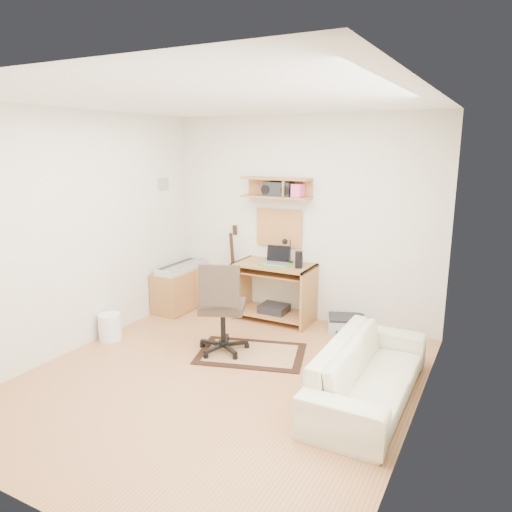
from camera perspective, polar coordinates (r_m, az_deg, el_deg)
The scene contains 22 objects.
floor at distance 4.86m, azimuth -4.37°, elevation -14.35°, with size 3.60×4.00×0.01m, color #B97D4D.
ceiling at distance 4.33m, azimuth -4.99°, elevation 18.00°, with size 3.60×4.00×0.01m, color white.
back_wall at distance 6.17m, azimuth 5.40°, elevation 4.34°, with size 3.60×0.01×2.60m, color beige.
left_wall at distance 5.58m, azimuth -20.52°, elevation 2.64°, with size 0.01×4.00×2.60m, color beige.
right_wall at distance 3.79m, azimuth 19.08°, elevation -1.86°, with size 0.01×4.00×2.60m, color beige.
wall_shelf at distance 6.13m, azimuth 2.39°, elevation 8.09°, with size 0.90×0.25×0.26m, color #A26F39.
cork_board at distance 6.29m, azimuth 2.76°, elevation 3.34°, with size 0.64×0.03×0.49m, color tan.
wall_photo at distance 6.60m, azimuth -10.93°, elevation 8.40°, with size 0.02×0.20×0.15m, color #4C8CBF.
desk at distance 6.23m, azimuth 2.17°, elevation -4.28°, with size 1.00×0.55×0.75m, color #A26F39, non-canonical shape.
laptop at distance 6.07m, azimuth 2.39°, elevation 0.04°, with size 0.30×0.30×0.23m, color silver, non-canonical shape.
speaker at distance 5.91m, azimuth 5.09°, elevation -0.44°, with size 0.09×0.09×0.21m, color black.
desk_lamp at distance 6.15m, azimuth 4.07°, elevation 0.61°, with size 0.10×0.10×0.31m, color black, non-canonical shape.
pencil_cup at distance 6.08m, azimuth 5.24°, elevation -0.56°, with size 0.08×0.08×0.11m, color #2F3D8F.
boombox at distance 6.11m, azimuth 2.62°, elevation 7.89°, with size 0.37×0.17×0.19m, color black.
rug at distance 5.35m, azimuth -0.58°, elevation -11.46°, with size 1.14×0.76×0.02m, color #C9B786.
task_chair at distance 5.24m, azimuth -3.97°, elevation -5.97°, with size 0.53×0.53×1.05m, color #31271D, non-canonical shape.
cabinet at distance 6.78m, azimuth -8.76°, elevation -3.86°, with size 0.40×0.90×0.55m, color #A26F39.
music_keyboard at distance 6.70m, azimuth -8.85°, elevation -1.30°, with size 0.27×0.85×0.07m, color #B2B5BA.
guitar at distance 6.62m, azimuth -3.00°, elevation -1.37°, with size 0.31×0.19×1.17m, color olive, non-canonical shape.
waste_basket at distance 5.92m, azimuth -16.94°, elevation -8.03°, with size 0.26×0.26×0.31m, color white.
printer at distance 6.06m, azimuth 10.69°, elevation -7.90°, with size 0.45×0.35×0.17m, color #A5A8AA.
sofa at distance 4.46m, azimuth 13.30°, elevation -12.17°, with size 1.80×0.53×0.71m, color beige.
Camera 1 is at (2.33, -3.63, 2.23)m, focal length 33.73 mm.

